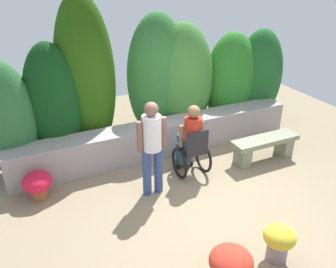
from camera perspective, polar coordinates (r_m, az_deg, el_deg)
ground_plane at (r=5.69m, az=5.65°, el=-10.95°), size 10.30×10.30×0.00m
stone_retaining_wall at (r=6.78m, az=-1.40°, el=-0.75°), size 5.62×0.50×0.67m
hedge_backdrop at (r=7.05m, az=-1.88°, el=8.09°), size 6.45×1.10×3.02m
stone_bench at (r=6.84m, az=15.54°, el=-1.85°), size 1.34×0.37×0.47m
person_in_wheelchair at (r=6.05m, az=3.81°, el=-1.38°), size 0.53×0.66×1.33m
person_standing_companion at (r=5.38m, az=-2.64°, el=-1.54°), size 0.49×0.30×1.60m
flower_pot_purple_near at (r=4.36m, az=10.24°, el=-20.28°), size 0.52×0.52×0.51m
flower_pot_terracotta_by_wall at (r=5.94m, az=-20.59°, el=-7.64°), size 0.47×0.47×0.48m
flower_pot_red_accent at (r=4.79m, az=17.72°, el=-16.24°), size 0.41×0.41×0.51m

